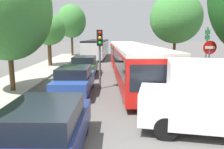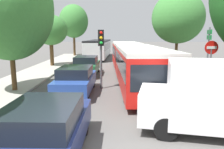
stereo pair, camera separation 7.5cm
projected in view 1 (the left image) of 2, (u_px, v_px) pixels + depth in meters
name	position (u px, v px, depth m)	size (l,w,h in m)	color
kerb_strip_left	(34.00, 74.00, 17.47)	(3.20, 36.03, 0.14)	#9E998E
articulated_bus	(131.00, 58.00, 16.23)	(2.93, 16.36, 2.42)	red
city_bus_rear	(97.00, 48.00, 30.10)	(3.15, 11.42, 2.43)	silver
queued_car_navy	(45.00, 132.00, 5.39)	(1.90, 4.29, 1.48)	navy
queued_car_blue	(75.00, 80.00, 11.69)	(1.86, 4.20, 1.45)	#284799
queued_car_green	(85.00, 65.00, 17.21)	(1.90, 4.28, 1.47)	#236638
traffic_light	(100.00, 46.00, 12.40)	(0.35, 0.38, 3.40)	#56595E
no_entry_sign	(209.00, 59.00, 11.41)	(0.70, 0.08, 2.82)	#56595E
direction_sign_post	(207.00, 44.00, 14.10)	(0.40, 1.37, 3.60)	#56595E
tree_left_mid	(7.00, 11.00, 11.17)	(4.60, 4.60, 7.16)	#51381E
tree_left_far	(48.00, 31.00, 21.02)	(3.22, 3.22, 5.06)	#51381E
tree_left_distant	(71.00, 21.00, 31.46)	(4.19, 4.19, 7.46)	#51381E
tree_right_mid	(176.00, 19.00, 21.10)	(5.00, 5.00, 7.22)	#51381E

